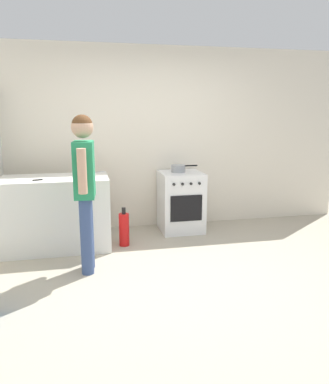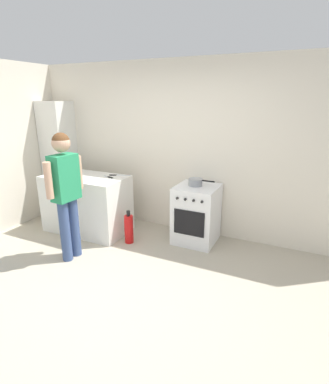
% 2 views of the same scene
% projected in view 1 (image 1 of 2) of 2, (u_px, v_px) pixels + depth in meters
% --- Properties ---
extents(ground_plane, '(8.00, 8.00, 0.00)m').
position_uv_depth(ground_plane, '(186.00, 278.00, 3.88)').
color(ground_plane, '#ADA38E').
extents(back_wall, '(6.00, 0.10, 2.60)m').
position_uv_depth(back_wall, '(152.00, 139.00, 5.47)').
color(back_wall, silver).
rests_on(back_wall, ground).
extents(counter_unit, '(1.30, 0.70, 0.90)m').
position_uv_depth(counter_unit, '(56.00, 213.00, 4.65)').
color(counter_unit, silver).
rests_on(counter_unit, ground).
extents(oven_left, '(0.59, 0.62, 0.85)m').
position_uv_depth(oven_left, '(181.00, 201.00, 5.37)').
color(oven_left, white).
rests_on(oven_left, ground).
extents(pot, '(0.38, 0.20, 0.10)m').
position_uv_depth(pot, '(178.00, 168.00, 5.28)').
color(pot, gray).
rests_on(pot, oven_left).
extents(knife_paring, '(0.21, 0.09, 0.01)m').
position_uv_depth(knife_paring, '(86.00, 175.00, 4.73)').
color(knife_paring, silver).
rests_on(knife_paring, counter_unit).
extents(knife_utility, '(0.24, 0.12, 0.01)m').
position_uv_depth(knife_utility, '(42.00, 180.00, 4.39)').
color(knife_utility, silver).
rests_on(knife_utility, counter_unit).
extents(knife_carving, '(0.31, 0.16, 0.01)m').
position_uv_depth(knife_carving, '(92.00, 173.00, 4.90)').
color(knife_carving, silver).
rests_on(knife_carving, counter_unit).
extents(person, '(0.23, 0.57, 1.66)m').
position_uv_depth(person, '(85.00, 180.00, 3.85)').
color(person, '#384C7A').
rests_on(person, ground).
extents(fire_extinguisher, '(0.13, 0.13, 0.50)m').
position_uv_depth(fire_extinguisher, '(124.00, 229.00, 4.78)').
color(fire_extinguisher, red).
rests_on(fire_extinguisher, ground).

